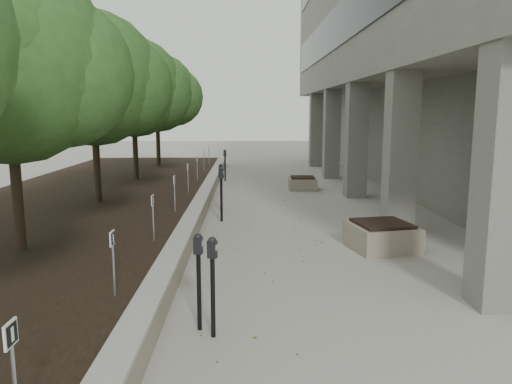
{
  "coord_description": "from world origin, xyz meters",
  "views": [
    {
      "loc": [
        -0.46,
        -6.21,
        3.0
      ],
      "look_at": [
        -0.22,
        6.23,
        0.96
      ],
      "focal_mm": 34.37,
      "sensor_mm": 36.0,
      "label": 1
    }
  ],
  "objects": [
    {
      "name": "parking_sign_4",
      "position": [
        -2.35,
        6.5,
        0.88
      ],
      "size": [
        0.04,
        0.22,
        0.96
      ],
      "primitive_type": null,
      "color": "black",
      "rests_on": "planting_bed"
    },
    {
      "name": "parking_sign_8",
      "position": [
        -2.35,
        18.5,
        0.88
      ],
      "size": [
        0.04,
        0.22,
        0.96
      ],
      "primitive_type": null,
      "color": "black",
      "rests_on": "planting_bed"
    },
    {
      "name": "parking_sign_6",
      "position": [
        -2.35,
        12.5,
        0.88
      ],
      "size": [
        0.04,
        0.22,
        0.96
      ],
      "primitive_type": null,
      "color": "black",
      "rests_on": "planting_bed"
    },
    {
      "name": "parking_meter_2",
      "position": [
        -0.91,
        0.01,
        0.7
      ],
      "size": [
        0.16,
        0.14,
        1.39
      ],
      "primitive_type": null,
      "rotation": [
        0.0,
        0.0,
        -0.34
      ],
      "color": "black",
      "rests_on": "ground"
    },
    {
      "name": "parking_meter_4",
      "position": [
        -1.24,
        8.65,
        0.72
      ],
      "size": [
        0.16,
        0.12,
        1.44
      ],
      "primitive_type": null,
      "rotation": [
        0.0,
        0.0,
        -0.13
      ],
      "color": "black",
      "rests_on": "ground"
    },
    {
      "name": "planting_bed",
      "position": [
        -5.5,
        9.0,
        0.2
      ],
      "size": [
        7.0,
        26.0,
        0.4
      ],
      "primitive_type": "cube",
      "color": "black",
      "rests_on": "ground"
    },
    {
      "name": "crabapple_tree_4",
      "position": [
        -4.8,
        13.0,
        3.12
      ],
      "size": [
        4.6,
        4.0,
        5.44
      ],
      "primitive_type": null,
      "color": "#295520",
      "rests_on": "planting_bed"
    },
    {
      "name": "crabapple_tree_3",
      "position": [
        -4.8,
        8.0,
        3.12
      ],
      "size": [
        4.6,
        4.0,
        5.44
      ],
      "primitive_type": null,
      "color": "#295520",
      "rests_on": "planting_bed"
    },
    {
      "name": "parking_sign_2",
      "position": [
        -2.35,
        0.5,
        0.88
      ],
      "size": [
        0.04,
        0.22,
        0.96
      ],
      "primitive_type": null,
      "color": "black",
      "rests_on": "planting_bed"
    },
    {
      "name": "parking_sign_5",
      "position": [
        -2.35,
        9.5,
        0.88
      ],
      "size": [
        0.04,
        0.22,
        0.96
      ],
      "primitive_type": null,
      "color": "black",
      "rests_on": "planting_bed"
    },
    {
      "name": "planter_front",
      "position": [
        2.52,
        4.23,
        0.31
      ],
      "size": [
        1.55,
        1.55,
        0.61
      ],
      "primitive_type": null,
      "rotation": [
        0.0,
        0.0,
        0.2
      ],
      "color": "gray",
      "rests_on": "ground"
    },
    {
      "name": "parking_sign_1",
      "position": [
        -2.35,
        -2.5,
        0.88
      ],
      "size": [
        0.04,
        0.22,
        0.96
      ],
      "primitive_type": null,
      "color": "black",
      "rests_on": "planting_bed"
    },
    {
      "name": "planter_back",
      "position": [
        1.73,
        12.7,
        0.25
      ],
      "size": [
        1.11,
        1.11,
        0.5
      ],
      "primitive_type": null,
      "rotation": [
        0.0,
        0.0,
        -0.03
      ],
      "color": "gray",
      "rests_on": "ground"
    },
    {
      "name": "parking_sign_7",
      "position": [
        -2.35,
        15.5,
        0.88
      ],
      "size": [
        0.04,
        0.22,
        0.96
      ],
      "primitive_type": null,
      "color": "black",
      "rests_on": "planting_bed"
    },
    {
      "name": "berry_scatter",
      "position": [
        -0.1,
        5.0,
        0.01
      ],
      "size": [
        3.3,
        14.1,
        0.02
      ],
      "primitive_type": null,
      "color": "maroon",
      "rests_on": "ground"
    },
    {
      "name": "crabapple_tree_2",
      "position": [
        -4.8,
        3.0,
        3.12
      ],
      "size": [
        4.6,
        4.0,
        5.44
      ],
      "primitive_type": null,
      "color": "#295520",
      "rests_on": "planting_bed"
    },
    {
      "name": "crabapple_tree_5",
      "position": [
        -4.8,
        18.0,
        3.12
      ],
      "size": [
        4.6,
        4.0,
        5.44
      ],
      "primitive_type": null,
      "color": "#295520",
      "rests_on": "planting_bed"
    },
    {
      "name": "parking_meter_3",
      "position": [
        -1.16,
        7.11,
        0.76
      ],
      "size": [
        0.18,
        0.15,
        1.52
      ],
      "primitive_type": null,
      "rotation": [
        0.0,
        0.0,
        -0.33
      ],
      "color": "black",
      "rests_on": "ground"
    },
    {
      "name": "parking_meter_1",
      "position": [
        -1.12,
        0.24,
        0.69
      ],
      "size": [
        0.15,
        0.12,
        1.38
      ],
      "primitive_type": null,
      "rotation": [
        0.0,
        0.0,
        -0.2
      ],
      "color": "black",
      "rests_on": "ground"
    },
    {
      "name": "parking_sign_3",
      "position": [
        -2.35,
        3.5,
        0.88
      ],
      "size": [
        0.04,
        0.22,
        0.96
      ],
      "primitive_type": null,
      "color": "black",
      "rests_on": "planting_bed"
    },
    {
      "name": "retaining_wall",
      "position": [
        -1.82,
        9.0,
        0.25
      ],
      "size": [
        0.39,
        26.0,
        0.5
      ],
      "primitive_type": null,
      "color": "gray",
      "rests_on": "ground"
    },
    {
      "name": "parking_meter_5",
      "position": [
        -1.4,
        15.12,
        0.69
      ],
      "size": [
        0.16,
        0.14,
        1.39
      ],
      "primitive_type": null,
      "rotation": [
        0.0,
        0.0,
        -0.32
      ],
      "color": "black",
      "rests_on": "ground"
    },
    {
      "name": "ground",
      "position": [
        0.0,
        0.0,
        0.0
      ],
      "size": [
        90.0,
        90.0,
        0.0
      ],
      "primitive_type": "plane",
      "color": "#A29D95",
      "rests_on": "ground"
    }
  ]
}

